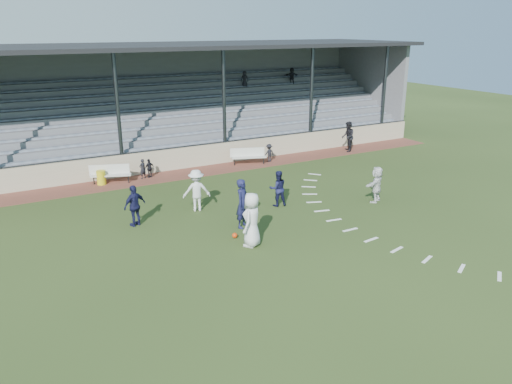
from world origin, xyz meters
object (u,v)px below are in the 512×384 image
Objects in this scene: bench_left at (110,172)px; trash_bin at (101,178)px; player_navy_lead at (243,203)px; official at (348,137)px; football at (235,235)px; player_white_lead at (252,220)px; bench_right at (248,155)px.

bench_left is 2.84× the size of trash_bin.
official is at bearing -2.31° from player_navy_lead.
football is 1.44m from player_navy_lead.
player_white_lead is (0.25, -0.89, 0.90)m from football.
trash_bin is (-0.46, -0.04, -0.21)m from bench_left.
trash_bin is 0.35× the size of player_white_lead.
player_white_lead reaches higher than trash_bin.
trash_bin is 9.16m from player_navy_lead.
bench_right is 2.84× the size of trash_bin.
bench_left is at bearing -60.50° from official.
bench_right is (7.82, -0.19, 0.00)m from bench_left.
bench_right is 7.01m from official.
player_navy_lead is at bearing -66.39° from trash_bin.
player_navy_lead is (0.53, 1.72, -0.02)m from player_white_lead.
football is 0.11× the size of official.
football is at bearing -23.35° from official.
trash_bin reaches higher than football.
player_navy_lead is (-4.62, -8.22, 0.41)m from bench_right.
bench_right is 8.29m from trash_bin.
football is at bearing -169.72° from player_navy_lead.
bench_left is 9.73× the size of football.
player_white_lead is (3.13, -10.10, 0.63)m from trash_bin.
trash_bin is at bearing 107.39° from football.
bench_right is 11.20m from player_white_lead.
player_white_lead is 1.80m from player_navy_lead.
player_navy_lead reaches higher than bench_right.
trash_bin is at bearing -155.49° from bench_left.
player_navy_lead is at bearing -49.20° from bench_left.
football is at bearing -55.33° from bench_left.
trash_bin is (-8.28, 0.16, -0.21)m from bench_right.
player_white_lead reaches higher than bench_left.
official is at bearing 35.18° from football.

